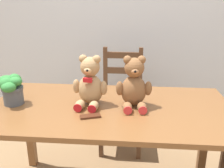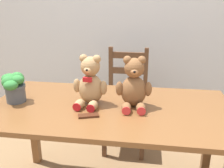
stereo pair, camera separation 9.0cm
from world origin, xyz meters
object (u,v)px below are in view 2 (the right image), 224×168
object	(u,v)px
wooden_chair_behind	(126,102)
chocolate_bar	(88,116)
teddy_bear_right	(134,86)
potted_plant	(14,86)
teddy_bear_left	(90,83)

from	to	relation	value
wooden_chair_behind	chocolate_bar	distance (m)	1.00
chocolate_bar	wooden_chair_behind	bearing A→B (deg)	81.74
teddy_bear_right	potted_plant	xyz separation A→B (m)	(-0.78, -0.04, -0.03)
wooden_chair_behind	potted_plant	xyz separation A→B (m)	(-0.67, -0.80, 0.41)
wooden_chair_behind	teddy_bear_right	distance (m)	0.88
teddy_bear_right	potted_plant	world-z (taller)	teddy_bear_right
wooden_chair_behind	chocolate_bar	world-z (taller)	wooden_chair_behind
wooden_chair_behind	chocolate_bar	bearing A→B (deg)	81.74
wooden_chair_behind	teddy_bear_right	size ratio (longest dim) A/B	2.94
wooden_chair_behind	potted_plant	distance (m)	1.12
chocolate_bar	teddy_bear_right	bearing A→B (deg)	37.13
chocolate_bar	teddy_bear_left	bearing A→B (deg)	98.99
wooden_chair_behind	potted_plant	bearing A→B (deg)	50.06
teddy_bear_right	chocolate_bar	distance (m)	0.34
wooden_chair_behind	teddy_bear_right	bearing A→B (deg)	98.28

